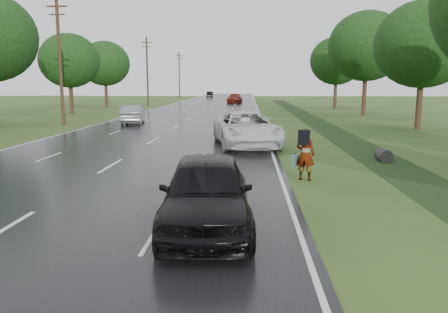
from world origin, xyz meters
name	(u,v)px	position (x,y,z in m)	size (l,w,h in m)	color
ground	(1,233)	(0.00, 0.00, 0.00)	(220.00, 220.00, 0.00)	#294619
road	(203,111)	(0.00, 45.00, 0.02)	(14.00, 180.00, 0.04)	black
edge_stripe_east	(258,111)	(6.75, 45.00, 0.04)	(0.12, 180.00, 0.01)	silver
edge_stripe_west	(150,110)	(-6.75, 45.00, 0.04)	(0.12, 180.00, 0.01)	silver
center_line	(203,110)	(0.00, 45.00, 0.04)	(0.12, 180.00, 0.01)	silver
drainage_ditch	(341,136)	(11.50, 18.71, 0.04)	(2.20, 120.00, 0.56)	black
utility_pole_mid	(60,60)	(-9.20, 25.00, 5.20)	(1.60, 0.26, 10.00)	#3B2A18
utility_pole_far	(147,71)	(-9.20, 55.00, 5.20)	(1.60, 0.26, 10.00)	#3B2A18
utility_pole_distant	(179,75)	(-9.20, 85.00, 5.20)	(1.60, 0.26, 10.00)	#3B2A18
tree_east_c	(423,44)	(18.20, 24.00, 6.14)	(7.00, 7.00, 9.29)	#3B2A18
tree_east_d	(367,46)	(17.80, 38.00, 7.15)	(8.00, 8.00, 10.76)	#3B2A18
tree_east_f	(337,61)	(17.50, 52.00, 6.37)	(7.20, 7.20, 9.62)	#3B2A18
tree_west_d	(69,61)	(-14.20, 39.00, 5.82)	(6.60, 6.60, 8.80)	#3B2A18
tree_west_f	(105,64)	(-14.80, 53.00, 6.14)	(7.00, 7.00, 9.29)	#3B2A18
pedestrian	(305,154)	(7.55, 5.93, 0.93)	(0.88, 0.92, 1.81)	#A5998C
white_pickup	(247,129)	(5.50, 14.09, 0.96)	(3.04, 6.59, 1.83)	silver
dark_sedan	(207,192)	(4.63, 0.53, 0.89)	(2.01, 4.99, 1.70)	black
silver_sedan	(133,114)	(-3.99, 26.70, 0.80)	(1.62, 4.64, 1.53)	gray
far_car_red	(235,98)	(3.31, 65.12, 0.85)	(2.27, 5.58, 1.62)	maroon
far_car_dark	(210,94)	(-3.60, 95.70, 0.75)	(1.51, 4.33, 1.43)	black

